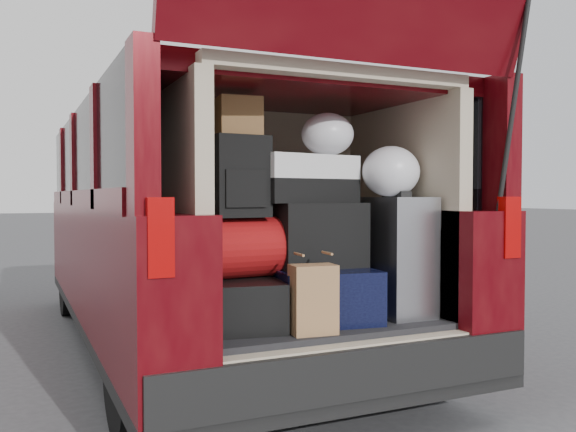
% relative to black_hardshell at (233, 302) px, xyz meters
% --- Properties ---
extents(minivan, '(1.90, 5.35, 2.77)m').
position_rel_black_hardshell_xyz_m(minivan, '(0.40, 1.69, 0.25)').
color(minivan, black).
rests_on(minivan, ground).
extents(load_floor, '(1.24, 1.05, 0.55)m').
position_rel_black_hardshell_xyz_m(load_floor, '(0.40, 0.11, -0.39)').
color(load_floor, black).
rests_on(load_floor, ground).
extents(black_hardshell, '(0.50, 0.63, 0.23)m').
position_rel_black_hardshell_xyz_m(black_hardshell, '(0.00, 0.00, 0.00)').
color(black_hardshell, black).
rests_on(black_hardshell, load_floor).
extents(navy_hardshell, '(0.57, 0.66, 0.26)m').
position_rel_black_hardshell_xyz_m(navy_hardshell, '(0.45, -0.01, 0.02)').
color(navy_hardshell, black).
rests_on(navy_hardshell, load_floor).
extents(silver_roller, '(0.27, 0.42, 0.62)m').
position_rel_black_hardshell_xyz_m(silver_roller, '(0.87, -0.10, 0.19)').
color(silver_roller, silver).
rests_on(silver_roller, load_floor).
extents(kraft_bag, '(0.22, 0.15, 0.31)m').
position_rel_black_hardshell_xyz_m(kraft_bag, '(0.27, -0.32, 0.04)').
color(kraft_bag, '#AB744D').
rests_on(kraft_bag, load_floor).
extents(red_duffel, '(0.47, 0.33, 0.29)m').
position_rel_black_hardshell_xyz_m(red_duffel, '(0.07, 0.01, 0.26)').
color(red_duffel, maroon).
rests_on(red_duffel, black_hardshell).
extents(black_soft_case, '(0.45, 0.27, 0.33)m').
position_rel_black_hardshell_xyz_m(black_soft_case, '(0.46, -0.01, 0.31)').
color(black_soft_case, black).
rests_on(black_soft_case, navy_hardshell).
extents(backpack, '(0.28, 0.18, 0.39)m').
position_rel_black_hardshell_xyz_m(backpack, '(0.03, -0.03, 0.60)').
color(backpack, black).
rests_on(backpack, red_duffel).
extents(twotone_duffel, '(0.59, 0.38, 0.24)m').
position_rel_black_hardshell_xyz_m(twotone_duffel, '(0.40, 0.05, 0.60)').
color(twotone_duffel, silver).
rests_on(twotone_duffel, black_soft_case).
extents(grocery_sack_lower, '(0.22, 0.18, 0.19)m').
position_rel_black_hardshell_xyz_m(grocery_sack_lower, '(0.03, 0.01, 0.89)').
color(grocery_sack_lower, brown).
rests_on(grocery_sack_lower, backpack).
extents(plastic_bag_center, '(0.30, 0.28, 0.22)m').
position_rel_black_hardshell_xyz_m(plastic_bag_center, '(0.53, 0.03, 0.83)').
color(plastic_bag_center, silver).
rests_on(plastic_bag_center, twotone_duffel).
extents(plastic_bag_right, '(0.36, 0.34, 0.27)m').
position_rel_black_hardshell_xyz_m(plastic_bag_right, '(0.84, -0.09, 0.64)').
color(plastic_bag_right, silver).
rests_on(plastic_bag_right, silver_roller).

